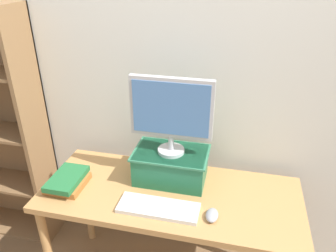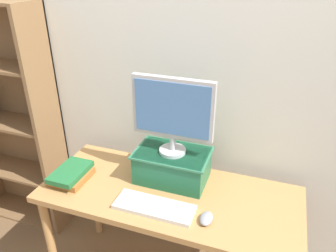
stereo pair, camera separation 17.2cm
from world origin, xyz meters
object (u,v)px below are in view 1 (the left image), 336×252
at_px(desk, 170,204).
at_px(computer_monitor, 171,112).
at_px(keyboard, 158,208).
at_px(riser_box, 171,165).
at_px(book_stack, 67,181).
at_px(computer_mouse, 212,215).

height_order(desk, computer_monitor, computer_monitor).
bearing_deg(keyboard, riser_box, 89.34).
height_order(desk, riser_box, riser_box).
distance_m(desk, riser_box, 0.23).
height_order(computer_monitor, book_stack, computer_monitor).
height_order(desk, computer_mouse, computer_mouse).
xyz_separation_m(computer_monitor, keyboard, (-0.00, -0.28, -0.43)).
relative_size(desk, computer_mouse, 14.07).
relative_size(desk, riser_box, 3.39).
distance_m(desk, keyboard, 0.19).
relative_size(riser_box, computer_monitor, 0.94).
xyz_separation_m(desk, computer_monitor, (-0.02, 0.13, 0.53)).
bearing_deg(computer_monitor, riser_box, 90.00).
distance_m(keyboard, computer_mouse, 0.28).
bearing_deg(computer_mouse, book_stack, 175.09).
relative_size(computer_monitor, book_stack, 1.74).
bearing_deg(desk, keyboard, -99.70).
distance_m(computer_mouse, book_stack, 0.85).
xyz_separation_m(desk, book_stack, (-0.59, -0.08, 0.12)).
bearing_deg(book_stack, computer_mouse, -4.91).
bearing_deg(computer_monitor, keyboard, -90.66).
bearing_deg(book_stack, keyboard, -7.49).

